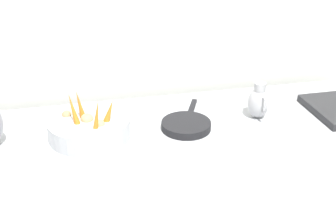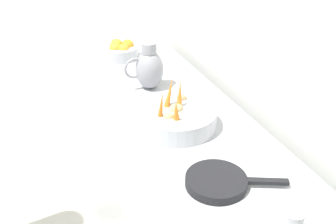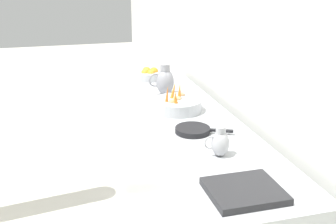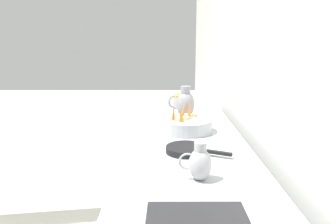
{
  "view_description": "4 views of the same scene",
  "coord_description": "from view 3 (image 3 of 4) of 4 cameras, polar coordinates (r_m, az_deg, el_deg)",
  "views": [
    {
      "loc": [
        0.25,
        -0.23,
        1.89
      ],
      "look_at": [
        -1.44,
        0.15,
        1.03
      ],
      "focal_mm": 47.66,
      "sensor_mm": 36.0,
      "label": 1
    },
    {
      "loc": [
        -0.89,
        1.22,
        1.87
      ],
      "look_at": [
        -1.42,
        -0.13,
        1.05
      ],
      "focal_mm": 42.29,
      "sensor_mm": 36.0,
      "label": 2
    },
    {
      "loc": [
        -0.66,
        2.57,
        1.95
      ],
      "look_at": [
        -1.35,
        0.04,
        1.01
      ],
      "focal_mm": 44.34,
      "sensor_mm": 36.0,
      "label": 3
    },
    {
      "loc": [
        -1.35,
        1.95,
        1.54
      ],
      "look_at": [
        -1.36,
        0.11,
        1.13
      ],
      "focal_mm": 34.61,
      "sensor_mm": 36.0,
      "label": 4
    }
  ],
  "objects": [
    {
      "name": "tile_wall_left",
      "position": [
        2.53,
        15.84,
        8.71
      ],
      "size": [
        0.1,
        9.44,
        3.0
      ],
      "primitive_type": "cube",
      "color": "silver",
      "rests_on": "ground_plane"
    },
    {
      "name": "prep_counter",
      "position": [
        3.13,
        1.73,
        -8.64
      ],
      "size": [
        0.73,
        2.64,
        0.93
      ],
      "primitive_type": "cube",
      "color": "#ADAFB5",
      "rests_on": "ground_plane"
    },
    {
      "name": "vegetable_colander",
      "position": [
        3.04,
        1.28,
        1.02
      ],
      "size": [
        0.36,
        0.36,
        0.21
      ],
      "color": "#ADAFB5",
      "rests_on": "prep_counter"
    },
    {
      "name": "orange_bowl",
      "position": [
        3.87,
        -2.65,
        5.16
      ],
      "size": [
        0.23,
        0.23,
        0.11
      ],
      "color": "#ADAFB5",
      "rests_on": "prep_counter"
    },
    {
      "name": "metal_pitcher_tall",
      "position": [
        3.41,
        -0.45,
        4.32
      ],
      "size": [
        0.21,
        0.15,
        0.25
      ],
      "color": "gray",
      "rests_on": "prep_counter"
    },
    {
      "name": "metal_pitcher_short",
      "position": [
        2.33,
        7.15,
        -4.21
      ],
      "size": [
        0.15,
        0.1,
        0.17
      ],
      "color": "#A3A3A8",
      "rests_on": "prep_counter"
    },
    {
      "name": "counter_sink_basin",
      "position": [
        2.0,
        10.44,
        -10.61
      ],
      "size": [
        0.34,
        0.3,
        0.04
      ],
      "primitive_type": "cube",
      "color": "#232326",
      "rests_on": "prep_counter"
    },
    {
      "name": "skillet_on_counter",
      "position": [
        2.66,
        3.52,
        -2.48
      ],
      "size": [
        0.35,
        0.23,
        0.03
      ],
      "color": "black",
      "rests_on": "prep_counter"
    }
  ]
}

